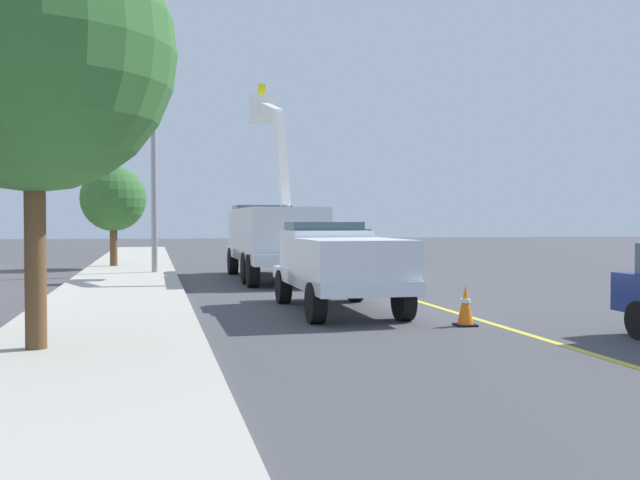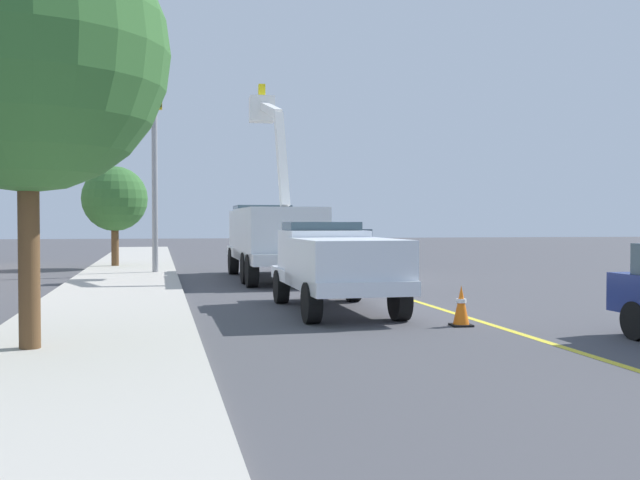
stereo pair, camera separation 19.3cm
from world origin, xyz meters
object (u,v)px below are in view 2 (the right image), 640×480
(traffic_cone_mid_front, at_px, (364,277))
(traffic_signal_mast, at_px, (155,129))
(service_pickup_truck, at_px, (335,263))
(passing_minivan, at_px, (346,244))
(traffic_cone_leading, at_px, (461,306))
(utility_bucket_truck, at_px, (272,234))
(traffic_cone_mid_rear, at_px, (311,263))

(traffic_cone_mid_front, relative_size, traffic_signal_mast, 0.09)
(traffic_cone_mid_front, bearing_deg, service_pickup_truck, 160.19)
(passing_minivan, distance_m, traffic_cone_leading, 21.11)
(utility_bucket_truck, xyz_separation_m, traffic_signal_mast, (0.65, 4.13, 3.74))
(service_pickup_truck, bearing_deg, traffic_cone_mid_rear, -5.97)
(utility_bucket_truck, distance_m, service_pickup_truck, 9.31)
(service_pickup_truck, relative_size, traffic_signal_mast, 0.74)
(traffic_cone_leading, bearing_deg, utility_bucket_truck, 12.31)
(traffic_cone_mid_rear, bearing_deg, traffic_cone_mid_front, -176.41)
(utility_bucket_truck, distance_m, passing_minivan, 10.13)
(service_pickup_truck, distance_m, traffic_signal_mast, 11.76)
(utility_bucket_truck, bearing_deg, traffic_cone_leading, -167.69)
(utility_bucket_truck, relative_size, passing_minivan, 1.70)
(traffic_cone_leading, xyz_separation_m, traffic_cone_mid_rear, (15.63, 0.69, -0.03))
(traffic_cone_mid_rear, bearing_deg, passing_minivan, -25.68)
(utility_bucket_truck, height_order, service_pickup_truck, utility_bucket_truck)
(traffic_cone_leading, distance_m, traffic_cone_mid_rear, 15.64)
(traffic_cone_leading, height_order, traffic_cone_mid_front, traffic_cone_leading)
(traffic_cone_mid_front, height_order, traffic_signal_mast, traffic_signal_mast)
(passing_minivan, bearing_deg, utility_bucket_truck, 153.47)
(service_pickup_truck, bearing_deg, traffic_cone_mid_front, -19.81)
(traffic_cone_mid_front, relative_size, traffic_cone_mid_rear, 0.98)
(utility_bucket_truck, height_order, traffic_cone_leading, utility_bucket_truck)
(traffic_cone_leading, distance_m, traffic_cone_mid_front, 7.81)
(traffic_cone_mid_rear, relative_size, traffic_signal_mast, 0.10)
(traffic_cone_leading, height_order, traffic_cone_mid_rear, traffic_cone_leading)
(utility_bucket_truck, distance_m, traffic_signal_mast, 5.60)
(passing_minivan, relative_size, traffic_cone_leading, 6.04)
(service_pickup_truck, relative_size, traffic_cone_leading, 7.04)
(utility_bucket_truck, distance_m, traffic_cone_mid_front, 4.97)
(traffic_cone_mid_rear, xyz_separation_m, traffic_signal_mast, (-3.01, 6.05, 4.98))
(traffic_cone_leading, xyz_separation_m, traffic_cone_mid_front, (7.81, 0.20, -0.04))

